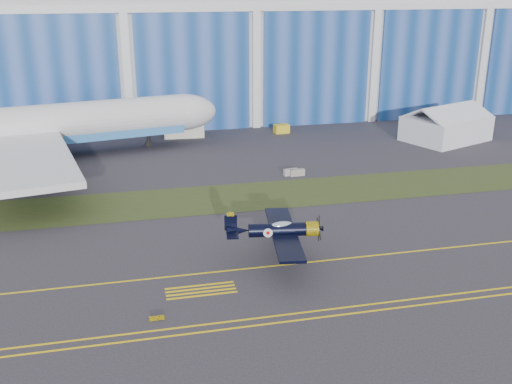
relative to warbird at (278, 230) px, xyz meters
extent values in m
plane|color=#34323A|center=(10.20, 4.08, -3.19)|extent=(260.00, 260.00, 0.00)
cube|color=#475128|center=(10.20, 18.08, -3.17)|extent=(260.00, 10.00, 0.02)
cube|color=silver|center=(10.20, 76.08, 11.81)|extent=(220.00, 45.00, 30.00)
cube|color=navy|center=(10.20, 53.28, 6.81)|extent=(220.00, 0.60, 20.00)
cube|color=silver|center=(10.20, 53.23, 17.41)|extent=(220.00, 0.70, 1.20)
cube|color=yellow|center=(10.20, -0.92, -3.18)|extent=(200.00, 0.20, 0.02)
cube|color=yellow|center=(10.20, -10.42, -3.18)|extent=(80.00, 0.20, 0.02)
cube|color=yellow|center=(10.20, -9.42, -3.18)|extent=(80.00, 0.20, 0.02)
cube|color=yellow|center=(-11.80, -7.92, -3.01)|extent=(1.20, 0.15, 0.35)
cube|color=silver|center=(-3.22, 49.23, -1.76)|extent=(6.75, 3.04, 2.86)
cube|color=gold|center=(13.49, 48.23, -2.45)|extent=(2.70, 1.88, 1.47)
cube|color=#9E9399|center=(8.49, 24.99, -2.74)|extent=(2.07, 0.89, 0.90)
cube|color=gray|center=(9.28, 24.56, -2.74)|extent=(2.03, 0.70, 0.90)
camera|label=1|loc=(-13.30, -49.15, 21.79)|focal=42.00mm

